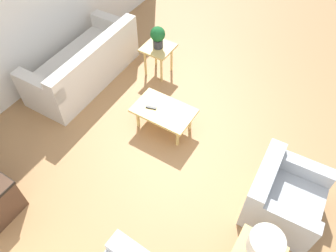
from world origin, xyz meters
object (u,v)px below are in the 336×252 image
object	(u,v)px
coffee_table	(164,112)
potted_plant	(158,36)
armchair	(282,197)
table_lamp	(265,245)
side_table_plant	(158,51)
sofa	(85,66)

from	to	relation	value
coffee_table	potted_plant	xyz separation A→B (m)	(0.78, -1.05, 0.43)
armchair	table_lamp	size ratio (longest dim) A/B	2.17
side_table_plant	potted_plant	bearing A→B (deg)	135.00
table_lamp	potted_plant	bearing A→B (deg)	-40.97
sofa	table_lamp	size ratio (longest dim) A/B	4.85
side_table_plant	potted_plant	distance (m)	0.31
potted_plant	coffee_table	bearing A→B (deg)	126.35
side_table_plant	table_lamp	bearing A→B (deg)	139.03
sofa	table_lamp	world-z (taller)	table_lamp
armchair	table_lamp	distance (m)	1.09
side_table_plant	potted_plant	size ratio (longest dim) A/B	1.46
armchair	side_table_plant	world-z (taller)	armchair
table_lamp	sofa	bearing A→B (deg)	-22.77
armchair	coffee_table	distance (m)	2.03
armchair	coffee_table	xyz separation A→B (m)	(1.99, -0.41, 0.04)
armchair	potted_plant	distance (m)	3.16
sofa	side_table_plant	bearing A→B (deg)	129.29
sofa	armchair	bearing A→B (deg)	79.07
sofa	potted_plant	size ratio (longest dim) A/B	5.56
coffee_table	table_lamp	xyz separation A→B (m)	(-1.99, 1.34, 0.52)
potted_plant	table_lamp	world-z (taller)	table_lamp
potted_plant	table_lamp	bearing A→B (deg)	139.03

